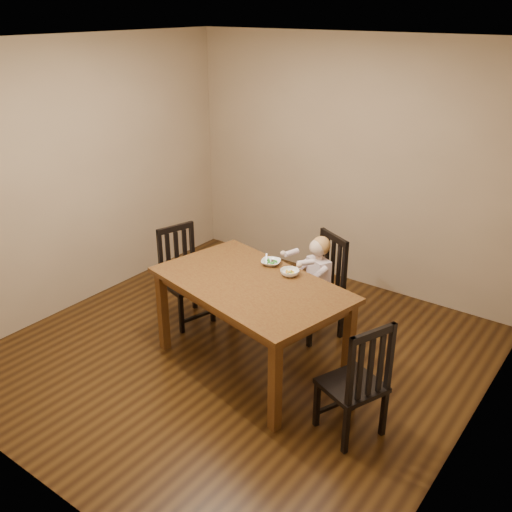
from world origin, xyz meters
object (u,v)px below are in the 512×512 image
Objects in this scene: dining_table at (251,292)px; chair_child at (321,288)px; bowl_veg at (290,273)px; bowl_peas at (271,262)px; chair_right at (357,383)px; chair_left at (184,277)px; toddler at (317,276)px.

chair_child is at bearing 77.25° from dining_table.
chair_child is at bearing 89.58° from bowl_veg.
bowl_veg is at bearing 58.35° from dining_table.
bowl_peas is (-0.26, -0.46, 0.36)m from chair_child.
bowl_peas is at bearing 84.07° from chair_right.
chair_left is at bearing 165.27° from dining_table.
dining_table is 1.86× the size of chair_left.
chair_right is (2.18, -0.53, -0.01)m from chair_left.
bowl_peas is (0.97, 0.12, 0.38)m from chair_left.
chair_child is 5.85× the size of bowl_peas.
dining_table is 1.89× the size of chair_right.
bowl_veg is (1.22, 0.03, 0.38)m from chair_left.
chair_left reaches higher than chair_right.
toddler is at bearing 64.77° from chair_right.
toddler is 0.55m from bowl_veg.
toddler is at bearing 78.06° from dining_table.
chair_right is 1.83× the size of toddler.
chair_left is 2.24m from chair_right.
dining_table is 0.41m from bowl_peas.
chair_right is at bearing 92.20° from chair_left.
toddler is at bearing 90.00° from chair_child.
chair_right is at bearing 156.76° from chair_child.
dining_table is at bearing 104.15° from toddler.
chair_child is at bearing 60.54° from bowl_peas.
chair_right reaches higher than toddler.
chair_right is at bearing 158.60° from toddler.
toddler is (0.17, 0.80, -0.11)m from dining_table.
dining_table is at bearing -121.65° from bowl_veg.
bowl_peas is (-0.24, -0.41, 0.23)m from toddler.
chair_right is (1.14, -0.26, -0.27)m from dining_table.
chair_child is 1.02× the size of chair_left.
bowl_veg reaches higher than dining_table.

